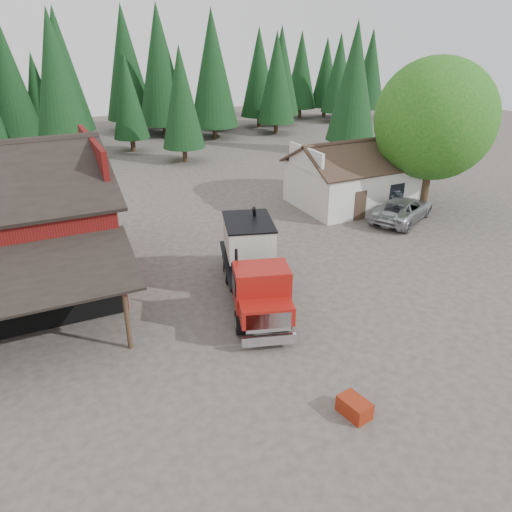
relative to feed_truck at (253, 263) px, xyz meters
name	(u,v)px	position (x,y,z in m)	size (l,w,h in m)	color
ground	(277,340)	(-0.62, -3.60, -1.83)	(120.00, 120.00, 0.00)	#473C37
farmhouse	(353,181)	(12.38, 9.39, -0.16)	(8.60, 6.42, 4.65)	silver
deciduous_tree	(435,124)	(16.40, 6.37, 4.08)	(8.00, 8.00, 10.20)	#382619
conifer_backdrop	(99,143)	(-0.62, 38.40, -1.83)	(76.00, 16.00, 16.00)	black
near_pine_b	(181,97)	(5.38, 26.40, 4.06)	(3.96, 3.96, 10.40)	#382619
near_pine_c	(354,82)	(21.38, 22.40, 5.06)	(4.84, 4.84, 12.40)	#382619
near_pine_d	(57,81)	(-4.62, 30.40, 5.56)	(5.28, 5.28, 13.40)	#382619
feed_truck	(253,263)	(0.00, 0.00, 0.00)	(4.76, 8.97, 3.91)	black
silver_car	(402,209)	(13.38, 5.10, -1.05)	(2.60, 5.64, 1.57)	#ADAFB5
equip_box	(354,407)	(-0.35, -8.57, -1.53)	(0.70, 1.10, 0.60)	maroon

